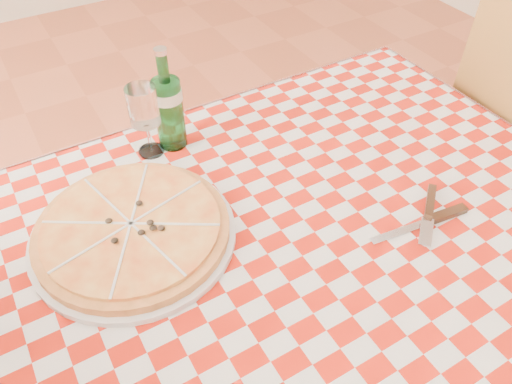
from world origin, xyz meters
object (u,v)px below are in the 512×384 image
at_px(dining_table, 279,262).
at_px(water_bottle, 167,100).
at_px(pizza_plate, 132,229).
at_px(wine_glass, 146,121).

xyz_separation_m(dining_table, water_bottle, (-0.07, 0.35, 0.22)).
distance_m(pizza_plate, water_bottle, 0.30).
bearing_deg(dining_table, pizza_plate, 153.62).
relative_size(dining_table, pizza_plate, 3.16).
distance_m(dining_table, wine_glass, 0.41).
distance_m(dining_table, pizza_plate, 0.30).
bearing_deg(water_bottle, dining_table, -78.62).
xyz_separation_m(water_bottle, wine_glass, (-0.05, -0.00, -0.04)).
bearing_deg(pizza_plate, water_bottle, 51.62).
height_order(dining_table, pizza_plate, pizza_plate).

